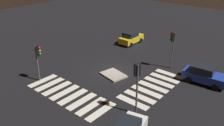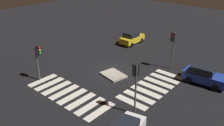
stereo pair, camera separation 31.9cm
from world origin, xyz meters
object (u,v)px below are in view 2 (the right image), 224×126
at_px(traffic_light_north, 173,42).
at_px(traffic_light_east, 136,77).
at_px(traffic_light_south, 38,55).
at_px(car_blue, 205,75).
at_px(car_yellow, 132,38).
at_px(traffic_island, 113,75).

relative_size(traffic_light_north, traffic_light_east, 0.97).
bearing_deg(traffic_light_south, traffic_light_east, -46.31).
height_order(car_blue, car_yellow, car_blue).
bearing_deg(car_yellow, traffic_light_east, -143.38).
xyz_separation_m(traffic_island, traffic_light_south, (-5.02, -5.54, 2.73)).
relative_size(car_blue, car_yellow, 1.07).
relative_size(car_blue, traffic_light_east, 0.98).
xyz_separation_m(car_yellow, traffic_light_east, (9.86, -13.07, 2.45)).
relative_size(traffic_island, traffic_light_east, 0.66).
bearing_deg(car_yellow, traffic_light_south, 177.20).
relative_size(car_yellow, traffic_light_north, 0.95).
xyz_separation_m(traffic_island, car_blue, (7.90, 4.63, 0.80)).
relative_size(car_blue, traffic_light_north, 1.02).
distance_m(traffic_light_south, traffic_light_east, 10.63).
bearing_deg(traffic_light_north, traffic_light_south, 4.91).
bearing_deg(car_blue, car_yellow, 155.35).
distance_m(car_yellow, traffic_light_north, 9.28).
relative_size(car_blue, traffic_light_south, 1.15).
xyz_separation_m(traffic_island, traffic_light_north, (3.72, 5.45, 3.11)).
height_order(traffic_island, traffic_light_east, traffic_light_east).
distance_m(traffic_island, traffic_light_north, 7.30).
distance_m(car_blue, traffic_light_north, 4.84).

